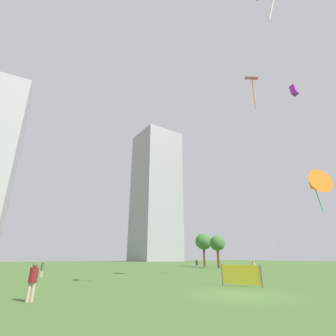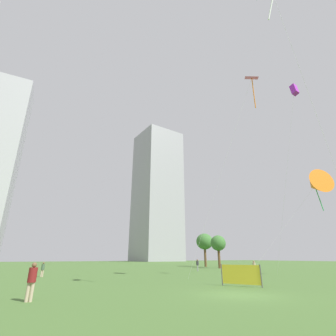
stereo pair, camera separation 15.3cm
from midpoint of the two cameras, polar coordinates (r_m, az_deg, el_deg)
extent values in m
plane|color=#476B30|center=(16.55, 16.39, -26.29)|extent=(280.00, 280.00, 0.00)
cylinder|color=tan|center=(32.73, -26.81, -20.89)|extent=(0.14, 0.14, 0.75)
cylinder|color=tan|center=(32.73, -27.10, -20.85)|extent=(0.14, 0.14, 0.75)
cylinder|color=#3F593F|center=(32.70, -26.76, -19.71)|extent=(0.34, 0.34, 0.59)
sphere|color=brown|center=(32.69, -26.65, -19.03)|extent=(0.20, 0.20, 0.20)
cylinder|color=maroon|center=(34.48, 19.67, -21.59)|extent=(0.15, 0.15, 0.81)
cylinder|color=maroon|center=(34.51, 19.38, -21.62)|extent=(0.15, 0.15, 0.81)
cylinder|color=tan|center=(34.47, 19.38, -20.42)|extent=(0.37, 0.37, 0.64)
sphere|color=#997051|center=(34.46, 19.29, -19.71)|extent=(0.22, 0.22, 0.22)
cylinder|color=tan|center=(15.11, -28.67, -23.83)|extent=(0.16, 0.16, 0.87)
cylinder|color=tan|center=(15.13, -29.40, -23.70)|extent=(0.16, 0.16, 0.87)
cylinder|color=maroon|center=(15.06, -28.51, -20.85)|extent=(0.40, 0.40, 0.69)
sphere|color=brown|center=(15.04, -28.21, -19.11)|extent=(0.24, 0.24, 0.24)
cylinder|color=gray|center=(42.29, 6.97, -21.99)|extent=(0.16, 0.16, 0.85)
cylinder|color=gray|center=(42.46, 6.97, -21.98)|extent=(0.16, 0.16, 0.85)
cylinder|color=#2D2D33|center=(42.35, 6.92, -20.96)|extent=(0.39, 0.39, 0.67)
sphere|color=brown|center=(42.35, 6.90, -20.35)|extent=(0.23, 0.23, 0.23)
cylinder|color=silver|center=(20.62, 31.70, 8.93)|extent=(7.37, 1.31, 21.92)
cylinder|color=white|center=(23.31, 23.11, 31.95)|extent=(0.78, 0.75, 3.45)
cylinder|color=silver|center=(27.56, 12.54, -0.63)|extent=(5.19, 6.87, 21.85)
pyramid|color=#E5598C|center=(32.35, 18.87, 19.17)|extent=(1.49, 1.89, 1.13)
cylinder|color=orange|center=(31.08, 19.31, 16.03)|extent=(0.52, 0.49, 3.63)
cylinder|color=silver|center=(34.53, 25.32, -12.37)|extent=(8.24, 5.34, 10.97)
cone|color=orange|center=(37.41, 31.13, -3.22)|extent=(4.01, 3.77, 3.52)
cylinder|color=green|center=(37.00, 31.65, -6.03)|extent=(0.15, 0.56, 3.17)
cylinder|color=silver|center=(33.94, 25.60, -3.54)|extent=(3.48, 9.06, 20.97)
cube|color=purple|center=(34.60, 27.23, 15.76)|extent=(0.92, 0.93, 1.69)
cylinder|color=brown|center=(53.71, 11.81, -19.72)|extent=(0.50, 0.50, 3.74)
ellipsoid|color=#3D7033|center=(53.78, 11.58, -16.60)|extent=(3.05, 3.05, 3.03)
cylinder|color=brown|center=(62.41, 8.68, -19.64)|extent=(0.54, 0.54, 4.25)
ellipsoid|color=#3D7033|center=(62.51, 8.50, -16.43)|extent=(3.95, 3.95, 3.68)
cube|color=#939399|center=(149.72, -2.47, -5.86)|extent=(25.67, 25.54, 76.79)
cylinder|color=#4C4C4C|center=(21.45, 12.57, -22.87)|extent=(0.08, 0.08, 1.56)
cylinder|color=#4C4C4C|center=(20.59, 20.89, -22.25)|extent=(0.08, 0.08, 1.56)
cube|color=yellow|center=(20.97, 16.64, -22.48)|extent=(1.48, 2.59, 1.36)
camera|label=1|loc=(0.08, -89.84, -0.06)|focal=26.41mm
camera|label=2|loc=(0.08, 90.16, 0.06)|focal=26.41mm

